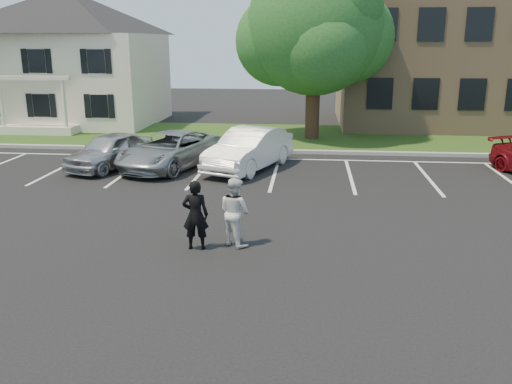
% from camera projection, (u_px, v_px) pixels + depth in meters
% --- Properties ---
extents(ground_plane, '(90.00, 90.00, 0.00)m').
position_uv_depth(ground_plane, '(252.00, 255.00, 12.62)').
color(ground_plane, black).
rests_on(ground_plane, ground).
extents(curb, '(40.00, 0.30, 0.15)m').
position_uv_depth(curb, '(281.00, 151.00, 24.10)').
color(curb, gray).
rests_on(curb, ground).
extents(grass_strip, '(44.00, 8.00, 0.08)m').
position_uv_depth(grass_strip, '(285.00, 137.00, 27.94)').
color(grass_strip, '#25431A').
rests_on(grass_strip, ground).
extents(stall_lines, '(34.00, 5.36, 0.01)m').
position_uv_depth(stall_lines, '(312.00, 169.00, 21.06)').
color(stall_lines, silver).
rests_on(stall_lines, ground).
extents(house, '(10.30, 9.22, 7.60)m').
position_uv_depth(house, '(70.00, 58.00, 31.98)').
color(house, beige).
rests_on(house, ground).
extents(tree, '(7.80, 7.20, 8.80)m').
position_uv_depth(tree, '(316.00, 29.00, 26.08)').
color(tree, black).
rests_on(tree, ground).
extents(man_black_suit, '(0.65, 0.45, 1.69)m').
position_uv_depth(man_black_suit, '(195.00, 215.00, 12.79)').
color(man_black_suit, black).
rests_on(man_black_suit, ground).
extents(man_white_shirt, '(1.04, 1.01, 1.68)m').
position_uv_depth(man_white_shirt, '(235.00, 212.00, 13.07)').
color(man_white_shirt, silver).
rests_on(man_white_shirt, ground).
extents(car_silver_west, '(2.94, 4.37, 1.38)m').
position_uv_depth(car_silver_west, '(110.00, 151.00, 21.07)').
color(car_silver_west, '#B1B2B6').
rests_on(car_silver_west, ground).
extents(car_silver_minivan, '(3.94, 5.54, 1.40)m').
position_uv_depth(car_silver_minivan, '(171.00, 150.00, 21.10)').
color(car_silver_minivan, '#999BA0').
rests_on(car_silver_minivan, ground).
extents(car_white_sedan, '(3.28, 5.06, 1.57)m').
position_uv_depth(car_white_sedan, '(249.00, 149.00, 20.84)').
color(car_white_sedan, white).
rests_on(car_white_sedan, ground).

